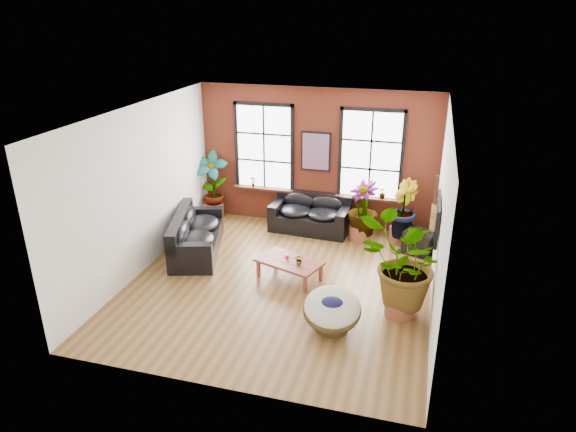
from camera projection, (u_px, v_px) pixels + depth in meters
name	position (u px, v px, depth m)	size (l,w,h in m)	color
room	(282.00, 201.00, 10.04)	(6.04, 6.54, 3.54)	brown
sofa_back	(311.00, 214.00, 12.94)	(2.01, 1.07, 0.90)	black
sofa_left	(194.00, 235.00, 11.74)	(1.58, 2.49, 0.91)	black
coffee_table	(289.00, 262.00, 10.60)	(1.49, 1.14, 0.51)	brown
papasan_chair	(332.00, 310.00, 8.92)	(1.16, 1.17, 0.76)	#443518
poster	(316.00, 151.00, 12.66)	(0.74, 0.06, 0.98)	black
tv_wall_unit	(436.00, 218.00, 9.79)	(0.13, 1.86, 1.20)	black
media_box	(419.00, 242.00, 11.74)	(0.80, 0.74, 0.54)	black
pot_back_left	(213.00, 210.00, 13.75)	(0.70, 0.70, 0.41)	brown
pot_back_right	(399.00, 234.00, 12.42)	(0.55, 0.55, 0.35)	brown
pot_right_wall	(400.00, 305.00, 9.41)	(0.74, 0.74, 0.41)	brown
pot_mid	(359.00, 232.00, 12.45)	(0.66, 0.66, 0.38)	brown
floor_plant_back_left	(212.00, 183.00, 13.44)	(0.87, 0.59, 1.66)	#144C16
floor_plant_back_right	(402.00, 209.00, 12.12)	(0.76, 0.61, 1.38)	#144C16
floor_plant_right_wall	(404.00, 265.00, 9.12)	(1.54, 1.33, 1.71)	#144C16
floor_plant_mid	(363.00, 208.00, 12.24)	(0.75, 0.75, 1.34)	#144C16
table_plant	(299.00, 259.00, 10.37)	(0.20, 0.17, 0.22)	#144C16
sill_plant_left	(253.00, 182.00, 13.37)	(0.14, 0.10, 0.27)	#144C16
sill_plant_right	(382.00, 193.00, 12.55)	(0.15, 0.15, 0.27)	#144C16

